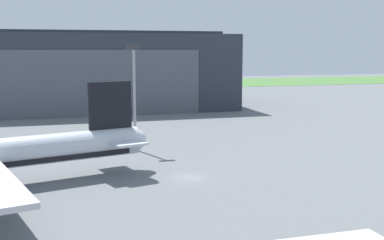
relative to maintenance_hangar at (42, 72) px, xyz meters
name	(u,v)px	position (x,y,z in m)	size (l,w,h in m)	color
ground_plane	(189,178)	(18.62, -82.18, -10.34)	(440.00, 440.00, 0.00)	slate
grass_field_strip	(88,85)	(18.62, 86.25, -10.30)	(440.00, 56.00, 0.08)	#4B793A
maintenance_hangar	(42,72)	(0.00, 0.00, 0.00)	(101.98, 41.30, 21.59)	#2D333D
apron_light_mast	(134,88)	(14.89, -62.86, -0.16)	(2.40, 0.50, 17.16)	#99999E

